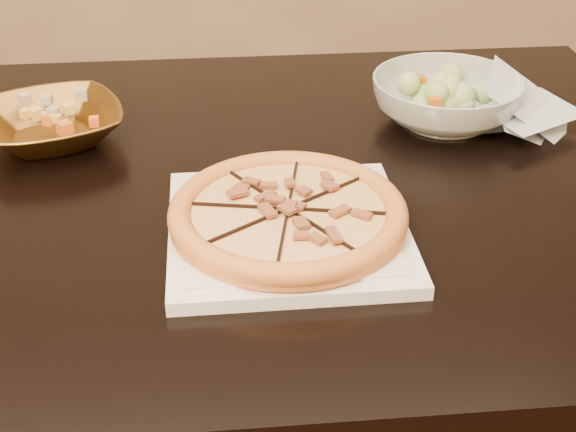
# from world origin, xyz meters

# --- Properties ---
(dining_table) EXTENTS (1.52, 0.99, 0.75)m
(dining_table) POSITION_xyz_m (-0.08, 0.02, 0.66)
(dining_table) COLOR black
(dining_table) RESTS_ON floor
(plate) EXTENTS (0.30, 0.30, 0.02)m
(plate) POSITION_xyz_m (0.05, -0.14, 0.76)
(plate) COLOR white
(plate) RESTS_ON dining_table
(pizza) EXTENTS (0.30, 0.30, 0.03)m
(pizza) POSITION_xyz_m (0.05, -0.14, 0.78)
(pizza) COLOR gold
(pizza) RESTS_ON plate
(bronze_bowl) EXTENTS (0.28, 0.28, 0.05)m
(bronze_bowl) POSITION_xyz_m (-0.29, 0.16, 0.78)
(bronze_bowl) COLOR brown
(bronze_bowl) RESTS_ON dining_table
(mixed_dish) EXTENTS (0.11, 0.10, 0.03)m
(mixed_dish) POSITION_xyz_m (-0.29, 0.16, 0.82)
(mixed_dish) COLOR tan
(mixed_dish) RESTS_ON bronze_bowl
(salad_bowl) EXTENTS (0.26, 0.26, 0.07)m
(salad_bowl) POSITION_xyz_m (0.33, 0.18, 0.79)
(salad_bowl) COLOR #B7C2B9
(salad_bowl) RESTS_ON dining_table
(salad) EXTENTS (0.12, 0.11, 0.04)m
(salad) POSITION_xyz_m (0.33, 0.18, 0.84)
(salad) COLOR #C2D691
(salad) RESTS_ON salad_bowl
(cling_film) EXTENTS (0.18, 0.16, 0.05)m
(cling_film) POSITION_xyz_m (0.44, 0.15, 0.78)
(cling_film) COLOR silver
(cling_film) RESTS_ON dining_table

